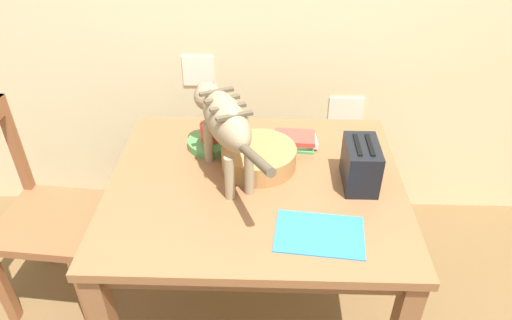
% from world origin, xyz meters
% --- Properties ---
extents(dining_table, '(1.12, 0.96, 0.74)m').
position_xyz_m(dining_table, '(-0.04, 1.20, 0.65)').
color(dining_table, brown).
rests_on(dining_table, ground_plane).
extents(cat, '(0.32, 0.64, 0.33)m').
position_xyz_m(cat, '(-0.16, 1.26, 0.98)').
color(cat, '#978261').
rests_on(cat, dining_table).
extents(saucer_bowl, '(0.19, 0.19, 0.03)m').
position_xyz_m(saucer_bowl, '(-0.24, 1.44, 0.76)').
color(saucer_bowl, '#468A47').
rests_on(saucer_bowl, dining_table).
extents(coffee_mug, '(0.12, 0.08, 0.08)m').
position_xyz_m(coffee_mug, '(-0.24, 1.44, 0.81)').
color(coffee_mug, red).
rests_on(coffee_mug, saucer_bowl).
extents(magazine, '(0.31, 0.23, 0.01)m').
position_xyz_m(magazine, '(0.18, 0.92, 0.75)').
color(magazine, '#2B85CC').
rests_on(magazine, dining_table).
extents(book_stack, '(0.19, 0.14, 0.05)m').
position_xyz_m(book_stack, '(0.11, 1.46, 0.77)').
color(book_stack, '#46A059').
rests_on(book_stack, dining_table).
extents(wicker_basket, '(0.30, 0.30, 0.08)m').
position_xyz_m(wicker_basket, '(-0.04, 1.31, 0.79)').
color(wicker_basket, '#AE7A43').
rests_on(wicker_basket, dining_table).
extents(toaster, '(0.12, 0.20, 0.18)m').
position_xyz_m(toaster, '(0.34, 1.21, 0.83)').
color(toaster, black).
rests_on(toaster, dining_table).
extents(wooden_chair_far, '(0.45, 0.45, 0.95)m').
position_xyz_m(wooden_chair_far, '(-0.98, 1.28, 0.47)').
color(wooden_chair_far, brown).
rests_on(wooden_chair_far, ground_plane).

